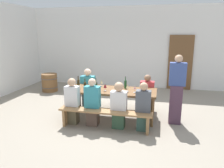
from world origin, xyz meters
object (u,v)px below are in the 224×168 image
(wine_glass_2, at_px, (128,86))
(seated_guest_near_3, at_px, (143,108))
(tasting_table, at_px, (112,92))
(wine_bottle_1, at_px, (96,86))
(wine_glass_4, at_px, (101,82))
(wine_bottle_3, at_px, (85,86))
(wine_barrel, at_px, (50,83))
(seated_guest_near_1, at_px, (93,103))
(seated_guest_far_1, at_px, (147,95))
(wine_glass_3, at_px, (135,88))
(seated_guest_far_0, at_px, (88,89))
(wine_glass_0, at_px, (89,81))
(bench_far, at_px, (118,96))
(standing_host, at_px, (176,91))
(seated_guest_near_2, at_px, (119,106))
(wine_bottle_2, at_px, (125,84))
(wine_glass_1, at_px, (105,86))
(bench_near, at_px, (105,114))
(seated_guest_near_0, at_px, (73,102))
(wooden_door, at_px, (180,63))
(wine_bottle_0, at_px, (72,86))
(wine_bottle_4, at_px, (78,84))

(wine_glass_2, bearing_deg, seated_guest_near_3, -49.42)
(tasting_table, distance_m, wine_bottle_1, 0.46)
(wine_glass_4, bearing_deg, wine_bottle_3, -119.01)
(wine_bottle_1, height_order, wine_barrel, wine_bottle_1)
(seated_guest_near_1, height_order, seated_guest_far_1, seated_guest_near_1)
(wine_glass_3, xyz_separation_m, seated_guest_near_1, (-0.94, -0.45, -0.32))
(seated_guest_far_0, bearing_deg, wine_glass_0, 27.34)
(bench_far, height_order, seated_guest_far_1, seated_guest_far_1)
(standing_host, bearing_deg, seated_guest_near_3, 37.66)
(seated_guest_near_2, bearing_deg, wine_glass_3, -34.20)
(wine_bottle_2, distance_m, wine_glass_2, 0.31)
(wine_glass_1, distance_m, wine_glass_4, 0.49)
(bench_far, xyz_separation_m, wine_barrel, (-2.89, 1.23, -0.02))
(tasting_table, distance_m, bench_near, 0.80)
(seated_guest_near_1, bearing_deg, wine_bottle_1, 4.82)
(wine_glass_4, bearing_deg, seated_guest_near_0, -119.55)
(wine_barrel, bearing_deg, bench_near, -43.00)
(standing_host, bearing_deg, wine_glass_2, 2.68)
(wine_bottle_1, height_order, wine_glass_4, wine_bottle_1)
(seated_guest_far_0, bearing_deg, bench_far, 99.91)
(wine_glass_0, relative_size, standing_host, 0.10)
(tasting_table, relative_size, wine_bottle_1, 7.12)
(seated_guest_near_2, bearing_deg, wine_bottle_1, 59.00)
(wine_glass_0, height_order, seated_guest_far_0, seated_guest_far_0)
(standing_host, bearing_deg, wooden_door, -95.60)
(tasting_table, height_order, wine_bottle_2, wine_bottle_2)
(wine_glass_0, distance_m, wine_glass_3, 1.39)
(bench_far, height_order, seated_guest_near_1, seated_guest_near_1)
(wooden_door, xyz_separation_m, wine_bottle_1, (-2.29, -3.56, -0.18))
(wooden_door, xyz_separation_m, wine_bottle_0, (-2.86, -3.73, -0.18))
(wine_bottle_2, xyz_separation_m, wine_glass_1, (-0.45, -0.37, 0.01))
(bench_far, height_order, wine_bottle_0, wine_bottle_0)
(wine_glass_1, height_order, standing_host, standing_host)
(seated_guest_near_2, bearing_deg, wine_glass_0, 48.75)
(wine_bottle_0, relative_size, wine_bottle_2, 1.02)
(wine_bottle_4, bearing_deg, wine_glass_0, 73.37)
(seated_guest_near_1, distance_m, seated_guest_near_3, 1.19)
(wine_bottle_4, xyz_separation_m, wine_glass_2, (1.26, 0.09, -0.00))
(wine_glass_3, bearing_deg, wine_bottle_0, -171.74)
(wooden_door, bearing_deg, wine_glass_0, -130.59)
(wine_bottle_3, height_order, wine_glass_0, wine_bottle_3)
(seated_guest_far_0, bearing_deg, wine_bottle_2, 72.82)
(wine_bottle_4, distance_m, seated_guest_near_3, 1.79)
(seated_guest_near_3, bearing_deg, tasting_table, 55.68)
(wooden_door, xyz_separation_m, wine_glass_4, (-2.28, -3.10, -0.18))
(wine_glass_3, xyz_separation_m, seated_guest_near_2, (-0.31, -0.45, -0.34))
(wine_bottle_2, distance_m, wine_bottle_3, 1.06)
(wine_bottle_0, xyz_separation_m, wine_glass_2, (1.35, 0.28, 0.01))
(seated_guest_near_2, relative_size, seated_guest_far_0, 0.94)
(wine_barrel, bearing_deg, seated_guest_far_1, -20.23)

